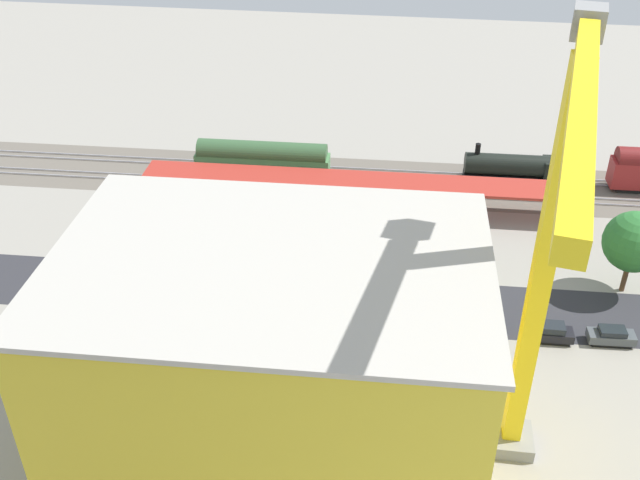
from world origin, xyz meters
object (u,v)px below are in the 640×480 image
Objects in this scene: tower_crane at (548,249)px; street_tree_2 at (420,235)px; parked_car_1 at (611,336)px; parked_car_3 at (479,325)px; traffic_light at (374,245)px; platform_canopy_near at (359,181)px; street_tree_1 at (634,242)px; parked_car_4 at (423,320)px; box_truck_1 at (329,323)px; locomotive at (518,169)px; box_truck_0 at (331,326)px; freight_coach_far at (263,162)px; parked_car_2 at (551,333)px; construction_building at (274,369)px.

tower_crane is 31.58m from street_tree_2.
parked_car_1 is 12.49m from parked_car_3.
street_tree_2 is 5.06m from traffic_light.
street_tree_1 is (-29.46, 13.74, 2.30)m from platform_canopy_near.
parked_car_4 is 0.46× the size of box_truck_1.
locomotive is 33.48m from parked_car_1.
box_truck_0 is at bearing 114.22° from box_truck_1.
street_tree_1 is 21.65m from street_tree_2.
parked_car_2 is (-34.16, 28.05, -2.31)m from freight_coach_far.
street_tree_1 is at bearing -141.17° from construction_building.
parked_car_2 is 0.92× the size of parked_car_3.
freight_coach_far is at bearing -57.33° from tower_crane.
street_tree_2 reaches higher than freight_coach_far.
parked_car_3 is at bearing -3.30° from parked_car_2.
freight_coach_far is 3.96× the size of parked_car_1.
parked_car_4 is 0.51× the size of box_truck_0.
construction_building is 0.85× the size of tower_crane.
parked_car_4 is 9.46m from box_truck_0.
parked_car_2 is 13.75m from street_tree_1.
parked_car_1 is 0.98× the size of parked_car_4.
tower_crane is (-15.45, 39.83, 16.96)m from platform_canopy_near.
platform_canopy_near is 32.58m from street_tree_1.
box_truck_1 is (-12.81, 30.41, -1.51)m from freight_coach_far.
freight_coach_far is at bearing -78.57° from construction_building.
street_tree_2 is at bearing -163.94° from traffic_light.
construction_building is at bearing 77.98° from traffic_light.
construction_building is at bearing 82.34° from box_truck_1.
freight_coach_far is 28.10m from street_tree_2.
street_tree_2 is (6.24, -9.16, 4.13)m from parked_car_3.
parked_car_1 is 0.58× the size of street_tree_2.
box_truck_1 is 1.29× the size of street_tree_2.
box_truck_1 is 14.87m from street_tree_2.
box_truck_1 is at bearing -42.05° from tower_crane.
traffic_light is (12.42, -24.86, -16.57)m from tower_crane.
parked_car_4 is at bearing -159.52° from box_truck_0.
platform_canopy_near is 41.53m from construction_building.
street_tree_1 is (-29.62, -12.37, 4.38)m from box_truck_0.
tower_crane reaches higher than box_truck_1.
freight_coach_far is at bearing -67.16° from box_truck_1.
parked_car_3 reaches higher than parked_car_1.
street_tree_2 is (-21.08, 18.50, 1.79)m from freight_coach_far.
box_truck_0 is at bearing 13.28° from parked_car_3.
parked_car_1 is 27.15m from box_truck_1.
construction_building reaches higher than traffic_light.
platform_canopy_near is at bearing 26.30° from locomotive.
street_tree_2 reaches higher than locomotive.
street_tree_1 is at bearing -132.21° from parked_car_2.
street_tree_1 is at bearing -157.33° from box_truck_0.
box_truck_0 is at bearing 74.01° from traffic_light.
parked_car_4 is at bearing -163.52° from box_truck_1.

